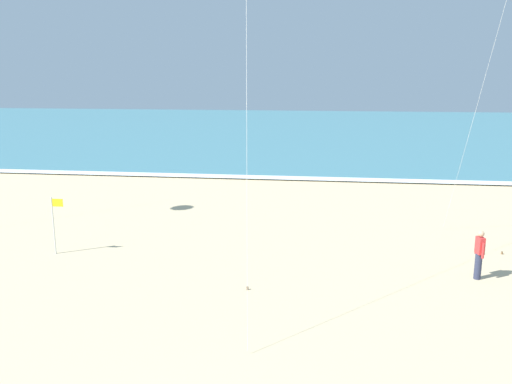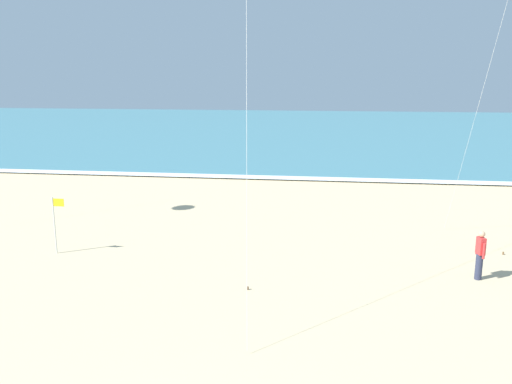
% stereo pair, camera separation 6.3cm
% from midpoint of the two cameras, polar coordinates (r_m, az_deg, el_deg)
% --- Properties ---
extents(ocean_water, '(160.00, 60.00, 0.08)m').
position_cam_midpoint_polar(ocean_water, '(62.18, 5.64, 6.70)').
color(ocean_water, teal).
rests_on(ocean_water, ground).
extents(shoreline_foam, '(160.00, 1.14, 0.01)m').
position_cam_midpoint_polar(shoreline_foam, '(32.80, 3.67, 1.52)').
color(shoreline_foam, white).
rests_on(shoreline_foam, ocean_water).
extents(bystander_red_top, '(0.25, 0.49, 1.59)m').
position_cam_midpoint_polar(bystander_red_top, '(18.25, 22.90, -6.20)').
color(bystander_red_top, '#2D334C').
rests_on(bystander_red_top, ground).
extents(lifeguard_flag, '(0.45, 0.05, 2.10)m').
position_cam_midpoint_polar(lifeguard_flag, '(20.35, -20.54, -2.78)').
color(lifeguard_flag, silver).
rests_on(lifeguard_flag, ground).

